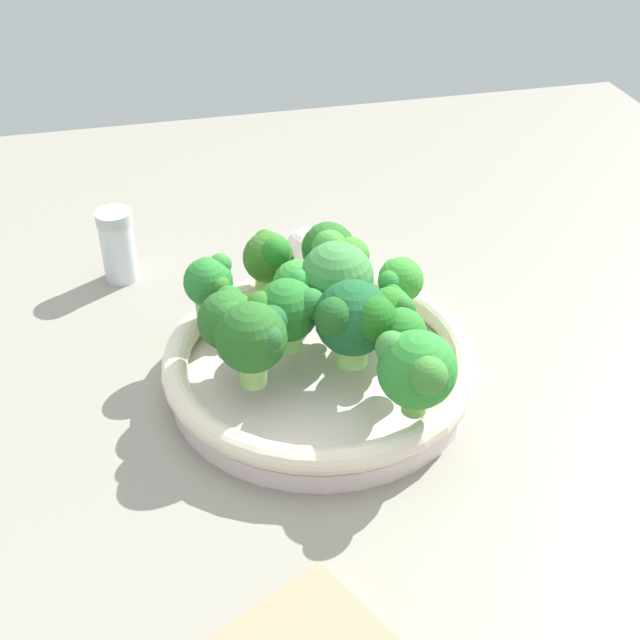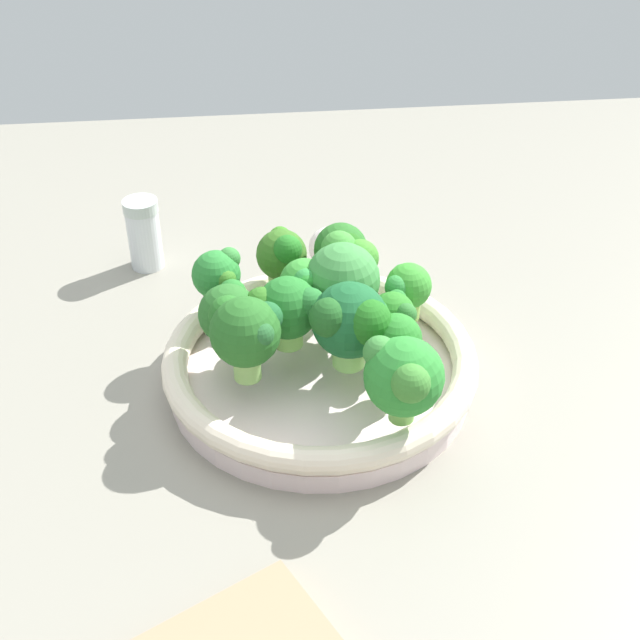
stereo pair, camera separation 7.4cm
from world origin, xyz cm
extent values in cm
cube|color=gray|center=(0.00, 0.00, -1.25)|extent=(130.00, 130.00, 2.50)
cylinder|color=silver|center=(0.89, 0.57, 0.94)|extent=(26.95, 26.95, 1.88)
torus|color=#F1E0C4|center=(0.89, 0.57, 3.02)|extent=(28.07, 28.07, 2.29)
cylinder|color=#94C556|center=(9.38, 4.42, 5.19)|extent=(2.38, 2.38, 2.04)
sphere|color=green|center=(9.38, 4.42, 7.58)|extent=(4.21, 4.21, 4.21)
sphere|color=#31893A|center=(8.21, 3.61, 8.00)|extent=(2.36, 2.36, 2.36)
sphere|color=green|center=(9.03, 5.54, 8.07)|extent=(2.03, 2.03, 2.03)
cylinder|color=#91CB6A|center=(-0.40, 5.38, 5.28)|extent=(2.36, 2.36, 2.23)
sphere|color=green|center=(-0.40, 5.38, 7.89)|extent=(4.59, 4.59, 4.59)
sphere|color=green|center=(-0.22, 3.85, 9.06)|extent=(2.19, 2.19, 2.19)
sphere|color=green|center=(-0.27, 3.66, 8.26)|extent=(2.04, 2.04, 2.04)
sphere|color=#2E883A|center=(0.36, 3.91, 9.07)|extent=(2.24, 2.24, 2.24)
cylinder|color=#99D967|center=(-1.82, 1.43, 5.22)|extent=(2.61, 2.61, 2.09)
sphere|color=#237128|center=(-1.82, 1.43, 8.06)|extent=(5.54, 5.54, 5.54)
sphere|color=#246E2C|center=(-0.47, 0.54, 8.95)|extent=(2.84, 2.84, 2.84)
sphere|color=#2F6D20|center=(-4.02, 1.27, 8.68)|extent=(3.07, 3.07, 3.07)
cylinder|color=#7BBC52|center=(6.31, -9.25, 5.26)|extent=(2.05, 2.05, 2.18)
sphere|color=#2D8730|center=(6.31, -9.25, 8.39)|extent=(6.29, 6.29, 6.29)
sphere|color=#3B802F|center=(6.27, -11.68, 9.73)|extent=(2.99, 2.99, 2.99)
sphere|color=#3A8437|center=(4.57, -8.01, 9.92)|extent=(2.64, 2.64, 2.64)
cylinder|color=#A0C969|center=(-1.65, 11.28, 5.02)|extent=(2.74, 2.74, 1.70)
sphere|color=#346820|center=(-1.65, 11.28, 7.46)|extent=(4.91, 4.91, 4.91)
sphere|color=#35781F|center=(-1.65, 12.66, 8.56)|extent=(2.17, 2.17, 2.17)
sphere|color=#226F20|center=(-1.15, 9.95, 8.77)|extent=(2.81, 2.81, 2.81)
cylinder|color=#9EC971|center=(-6.92, 1.53, 5.10)|extent=(2.22, 2.22, 1.86)
sphere|color=#296626|center=(-6.92, 1.53, 7.74)|extent=(5.25, 5.25, 5.25)
sphere|color=#2D7A29|center=(-7.29, 0.06, 8.21)|extent=(2.59, 2.59, 2.59)
sphere|color=#267128|center=(-6.50, 3.49, 8.53)|extent=(2.51, 2.51, 2.51)
cylinder|color=#80B74D|center=(3.86, 9.70, 5.55)|extent=(2.21, 2.21, 2.76)
sphere|color=#276623|center=(3.86, 9.70, 8.60)|extent=(5.11, 5.11, 5.11)
sphere|color=#225E1A|center=(4.51, 8.30, 9.79)|extent=(2.40, 2.40, 2.40)
sphere|color=#1B6420|center=(3.56, 8.16, 9.94)|extent=(2.43, 2.43, 2.43)
sphere|color=#2D571C|center=(4.62, 7.83, 9.54)|extent=(2.47, 2.47, 2.47)
cylinder|color=#90C764|center=(6.60, -4.32, 5.55)|extent=(2.73, 2.73, 2.75)
sphere|color=#287927|center=(6.60, -4.32, 8.31)|extent=(4.27, 4.27, 4.27)
sphere|color=#2F6720|center=(5.91, -2.71, 8.83)|extent=(1.87, 1.87, 1.87)
sphere|color=#2D7125|center=(5.57, -3.75, 9.40)|extent=(2.05, 2.05, 2.05)
cylinder|color=#83C04E|center=(3.37, 4.60, 5.25)|extent=(1.87, 1.87, 2.16)
sphere|color=#3F8A42|center=(3.37, 4.60, 8.53)|extent=(6.77, 6.77, 6.77)
sphere|color=#418D2E|center=(5.23, 6.61, 9.48)|extent=(3.42, 3.42, 3.42)
sphere|color=#3F8F35|center=(3.36, 7.24, 10.18)|extent=(3.33, 3.33, 3.33)
cylinder|color=#85C567|center=(-7.87, 7.01, 5.52)|extent=(2.70, 2.70, 2.71)
sphere|color=#297D30|center=(-7.87, 7.01, 8.33)|extent=(4.47, 4.47, 4.47)
sphere|color=#358137|center=(-6.60, 7.74, 9.51)|extent=(2.08, 2.08, 2.08)
sphere|color=#3A7C26|center=(-7.18, 5.86, 8.58)|extent=(2.25, 2.25, 2.25)
cylinder|color=#8FCF67|center=(3.10, -1.96, 5.42)|extent=(2.80, 2.80, 2.50)
sphere|color=#195A2C|center=(3.10, -1.96, 8.78)|extent=(6.49, 6.49, 6.49)
sphere|color=#1E661A|center=(4.41, -3.70, 9.67)|extent=(3.87, 3.87, 3.87)
sphere|color=#1E561F|center=(1.22, -3.16, 10.03)|extent=(3.31, 3.31, 3.31)
cylinder|color=#94C767|center=(-5.60, -2.80, 5.56)|extent=(2.33, 2.33, 2.78)
sphere|color=#266322|center=(-5.60, -2.80, 8.86)|extent=(5.89, 5.89, 5.89)
sphere|color=#256722|center=(-6.92, -0.98, 9.39)|extent=(3.29, 3.29, 3.29)
sphere|color=#26622D|center=(-4.54, -4.09, 9.57)|extent=(2.61, 2.61, 2.61)
sphere|color=#1D5B2A|center=(-3.75, -1.84, 9.50)|extent=(2.66, 2.66, 2.66)
cylinder|color=#88CF60|center=(7.25, 0.78, 4.99)|extent=(2.37, 2.37, 1.64)
sphere|color=#2B7924|center=(7.25, 0.78, 7.12)|extent=(4.03, 4.03, 4.03)
sphere|color=#2D6F2C|center=(8.16, -0.56, 8.04)|extent=(1.90, 1.90, 1.90)
sphere|color=#25722A|center=(7.78, 1.77, 7.94)|extent=(1.85, 1.85, 1.85)
sphere|color=#236F27|center=(5.97, 0.28, 8.06)|extent=(1.84, 1.84, 1.84)
sphere|color=silver|center=(4.18, 20.63, 2.33)|extent=(4.65, 4.65, 4.65)
cylinder|color=silver|center=(-15.74, 22.93, 3.37)|extent=(3.57, 3.57, 6.73)
cylinder|color=#B4C1BA|center=(-15.74, 22.93, 7.36)|extent=(3.75, 3.75, 1.25)
camera|label=1|loc=(-12.95, -58.02, 50.21)|focal=48.24mm
camera|label=2|loc=(-5.66, -59.27, 50.21)|focal=48.24mm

